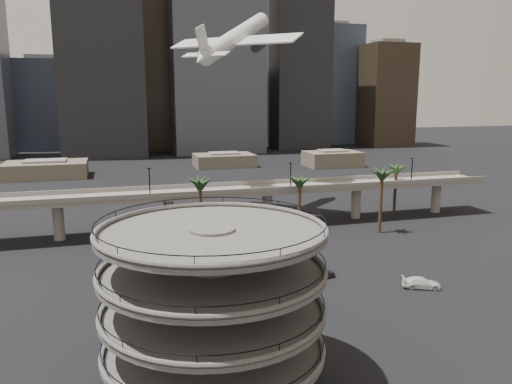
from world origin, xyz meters
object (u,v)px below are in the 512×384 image
object	(u,v)px
parking_ramp	(213,292)
overpass	(219,195)
airborne_jet	(236,38)
car_b	(322,274)
car_c	(421,283)
car_a	(275,283)

from	to	relation	value
parking_ramp	overpass	world-z (taller)	parking_ramp
overpass	airborne_jet	distance (m)	38.36
overpass	car_b	xyz separation A→B (m)	(9.31, -34.63, -6.64)
car_b	car_c	xyz separation A→B (m)	(12.83, -8.02, 0.12)
overpass	car_c	size ratio (longest dim) A/B	22.97
car_b	car_c	distance (m)	15.13
car_c	car_b	bearing A→B (deg)	79.77
parking_ramp	car_b	size ratio (longest dim) A/B	5.19
parking_ramp	car_c	distance (m)	39.79
airborne_jet	car_a	distance (m)	65.90
airborne_jet	overpass	bearing A→B (deg)	-164.94
airborne_jet	car_c	xyz separation A→B (m)	(14.61, -57.20, -41.20)
car_c	airborne_jet	bearing A→B (deg)	36.10
airborne_jet	car_c	world-z (taller)	airborne_jet
overpass	car_b	bearing A→B (deg)	-74.95
overpass	airborne_jet	size ratio (longest dim) A/B	4.47
parking_ramp	airborne_jet	bearing A→B (deg)	74.40
car_a	car_b	xyz separation A→B (m)	(8.48, 1.79, -0.10)
airborne_jet	car_b	world-z (taller)	airborne_jet
overpass	airborne_jet	xyz separation A→B (m)	(7.53, 14.55, 34.68)
car_a	car_c	distance (m)	22.20
overpass	car_b	distance (m)	36.47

